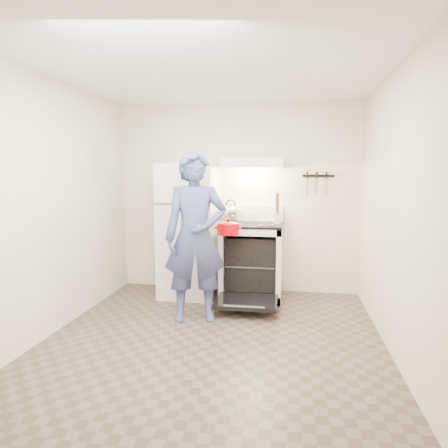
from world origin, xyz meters
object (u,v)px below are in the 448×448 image
(refrigerator, at_px, (189,230))
(dutch_oven, at_px, (228,229))
(stove_body, at_px, (252,262))
(tea_kettle, at_px, (231,211))
(person, at_px, (195,237))

(refrigerator, distance_m, dutch_oven, 0.78)
(refrigerator, distance_m, stove_body, 0.90)
(stove_body, xyz_separation_m, tea_kettle, (-0.30, 0.19, 0.63))
(tea_kettle, bearing_deg, dutch_oven, -83.94)
(stove_body, relative_size, dutch_oven, 2.84)
(refrigerator, xyz_separation_m, tea_kettle, (0.51, 0.22, 0.24))
(stove_body, relative_size, person, 0.51)
(stove_body, distance_m, person, 1.13)
(stove_body, height_order, tea_kettle, tea_kettle)
(tea_kettle, height_order, dutch_oven, tea_kettle)
(dutch_oven, bearing_deg, stove_body, 66.95)
(refrigerator, xyz_separation_m, stove_body, (0.81, 0.02, -0.39))
(stove_body, distance_m, dutch_oven, 0.75)
(refrigerator, bearing_deg, dutch_oven, -40.51)
(refrigerator, xyz_separation_m, dutch_oven, (0.59, -0.50, 0.10))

